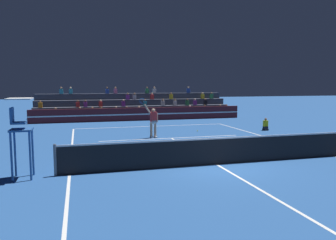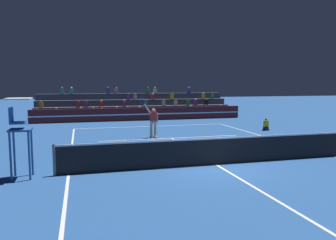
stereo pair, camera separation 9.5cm
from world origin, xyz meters
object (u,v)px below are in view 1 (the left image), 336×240
umpire_chair (20,127)px  tennis_player (153,121)px  ball_kid_courtside (265,125)px  tennis_ball (197,131)px

umpire_chair → tennis_player: 9.13m
ball_kid_courtside → tennis_player: size_ratio=0.35×
tennis_player → tennis_ball: size_ratio=35.20×
ball_kid_courtside → tennis_player: (-7.98, -0.97, 0.65)m
tennis_player → ball_kid_courtside: bearing=6.9°
tennis_player → tennis_ball: 3.96m
ball_kid_courtside → tennis_player: tennis_player is taller
umpire_chair → tennis_ball: umpire_chair is taller
umpire_chair → tennis_player: bearing=48.6°
tennis_player → tennis_ball: bearing=27.4°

